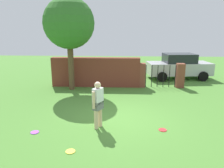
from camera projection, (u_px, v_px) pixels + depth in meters
ground_plane at (120, 119)px, 8.08m from camera, size 40.00×40.00×0.00m
brick_wall at (96, 72)px, 12.59m from camera, size 5.16×0.50×1.71m
tree at (69, 24)px, 11.26m from camera, size 2.72×2.72×4.98m
person at (98, 103)px, 7.16m from camera, size 0.37×0.48×1.62m
fence_gate at (161, 75)px, 12.44m from camera, size 2.68×0.44×1.40m
car at (179, 66)px, 14.60m from camera, size 4.36×2.27×1.72m
frisbee_red at (163, 130)px, 7.16m from camera, size 0.27×0.27×0.02m
frisbee_yellow at (70, 151)px, 5.90m from camera, size 0.27×0.27×0.02m
frisbee_purple at (35, 132)px, 7.00m from camera, size 0.27×0.27×0.02m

